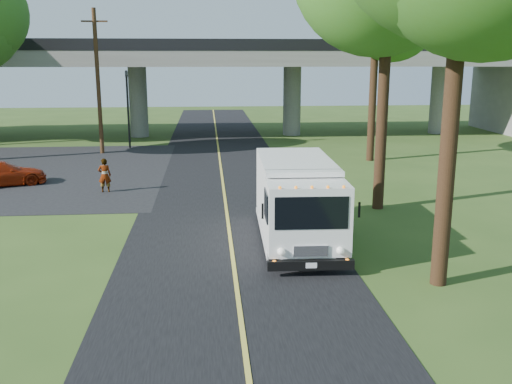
{
  "coord_description": "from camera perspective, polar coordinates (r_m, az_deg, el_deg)",
  "views": [
    {
      "loc": [
        -0.69,
        -13.1,
        6.01
      ],
      "look_at": [
        0.89,
        5.53,
        1.6
      ],
      "focal_mm": 40.0,
      "sensor_mm": 36.0,
      "label": 1
    }
  ],
  "objects": [
    {
      "name": "utility_pole",
      "position": [
        37.74,
        -15.52,
        10.65
      ],
      "size": [
        1.6,
        0.26,
        9.0
      ],
      "color": "#472D19",
      "rests_on": "ground"
    },
    {
      "name": "traffic_signal",
      "position": [
        39.56,
        -12.71,
        8.87
      ],
      "size": [
        0.18,
        0.22,
        5.2
      ],
      "color": "black",
      "rests_on": "ground"
    },
    {
      "name": "parking_lot",
      "position": [
        33.31,
        -22.81,
        1.83
      ],
      "size": [
        16.0,
        18.0,
        0.01
      ],
      "primitive_type": "cube",
      "color": "black",
      "rests_on": "ground"
    },
    {
      "name": "step_van",
      "position": [
        18.78,
        4.14,
        -0.71
      ],
      "size": [
        2.58,
        6.57,
        2.73
      ],
      "rotation": [
        0.0,
        0.0,
        -0.03
      ],
      "color": "white",
      "rests_on": "ground"
    },
    {
      "name": "overpass",
      "position": [
        45.13,
        -4.06,
        11.39
      ],
      "size": [
        54.0,
        10.0,
        7.3
      ],
      "color": "slate",
      "rests_on": "ground"
    },
    {
      "name": "pedestrian",
      "position": [
        26.87,
        -14.9,
        1.62
      ],
      "size": [
        0.59,
        0.4,
        1.58
      ],
      "primitive_type": "imported",
      "rotation": [
        0.0,
        0.0,
        3.18
      ],
      "color": "gray",
      "rests_on": "ground"
    },
    {
      "name": "road",
      "position": [
        23.87,
        -3.05,
        -1.31
      ],
      "size": [
        7.0,
        90.0,
        0.02
      ],
      "primitive_type": "cube",
      "color": "black",
      "rests_on": "ground"
    },
    {
      "name": "tree_right_far",
      "position": [
        34.47,
        12.37,
        16.79
      ],
      "size": [
        5.77,
        5.67,
        10.99
      ],
      "color": "#382314",
      "rests_on": "ground"
    },
    {
      "name": "ground",
      "position": [
        14.43,
        -1.71,
        -11.35
      ],
      "size": [
        120.0,
        120.0,
        0.0
      ],
      "primitive_type": "plane",
      "color": "#314C1B",
      "rests_on": "ground"
    },
    {
      "name": "lane_line",
      "position": [
        23.87,
        -3.05,
        -1.26
      ],
      "size": [
        0.12,
        90.0,
        0.01
      ],
      "primitive_type": "cube",
      "color": "gold",
      "rests_on": "road"
    },
    {
      "name": "red_sedan",
      "position": [
        30.0,
        -24.13,
        1.69
      ],
      "size": [
        4.39,
        3.01,
        1.18
      ],
      "primitive_type": "imported",
      "rotation": [
        0.0,
        0.0,
        1.94
      ],
      "color": "#962209",
      "rests_on": "ground"
    }
  ]
}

